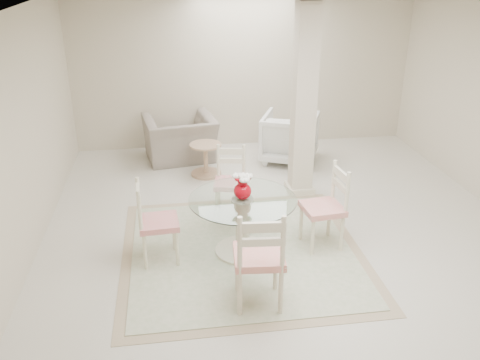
{
  "coord_description": "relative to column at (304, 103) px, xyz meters",
  "views": [
    {
      "loc": [
        -1.36,
        -5.35,
        3.22
      ],
      "look_at": [
        -0.59,
        -0.07,
        0.85
      ],
      "focal_mm": 38.0,
      "sensor_mm": 36.0,
      "label": 1
    }
  ],
  "objects": [
    {
      "name": "column",
      "position": [
        0.0,
        0.0,
        0.0
      ],
      "size": [
        0.3,
        0.3,
        2.7
      ],
      "primitive_type": "cube",
      "color": "beige",
      "rests_on": "ground"
    },
    {
      "name": "dining_chair_north",
      "position": [
        -1.1,
        -0.55,
        -0.8
      ],
      "size": [
        0.48,
        0.48,
        1.04
      ],
      "rotation": [
        0.0,
        0.0,
        -0.18
      ],
      "color": "beige",
      "rests_on": "ground"
    },
    {
      "name": "ground",
      "position": [
        -0.5,
        -1.3,
        -1.35
      ],
      "size": [
        7.0,
        7.0,
        0.0
      ],
      "primitive_type": "plane",
      "color": "beige",
      "rests_on": "ground"
    },
    {
      "name": "recliner_taupe",
      "position": [
        -1.7,
        1.55,
        -0.98
      ],
      "size": [
        1.29,
        1.17,
        0.75
      ],
      "primitive_type": "imported",
      "rotation": [
        0.0,
        0.0,
        3.3
      ],
      "color": "gray",
      "rests_on": "ground"
    },
    {
      "name": "side_table",
      "position": [
        -1.32,
        0.81,
        -1.11
      ],
      "size": [
        0.5,
        0.5,
        0.52
      ],
      "color": "tan",
      "rests_on": "ground"
    },
    {
      "name": "armchair_white",
      "position": [
        0.13,
        1.24,
        -0.94
      ],
      "size": [
        1.16,
        1.17,
        0.82
      ],
      "primitive_type": "imported",
      "rotation": [
        0.0,
        0.0,
        2.74
      ],
      "color": "white",
      "rests_on": "ground"
    },
    {
      "name": "red_vase",
      "position": [
        -1.09,
        -1.57,
        -0.49
      ],
      "size": [
        0.23,
        0.22,
        0.31
      ],
      "color": "#AB0512",
      "rests_on": "dining_table"
    },
    {
      "name": "area_rug",
      "position": [
        -1.09,
        -1.57,
        -1.34
      ],
      "size": [
        2.81,
        2.81,
        0.02
      ],
      "color": "tan",
      "rests_on": "ground"
    },
    {
      "name": "dining_chair_south",
      "position": [
        -1.08,
        -2.6,
        -0.71
      ],
      "size": [
        0.52,
        0.52,
        1.21
      ],
      "rotation": [
        0.0,
        0.0,
        3.06
      ],
      "color": "beige",
      "rests_on": "ground"
    },
    {
      "name": "dining_chair_east",
      "position": [
        -0.07,
        -1.54,
        -0.76
      ],
      "size": [
        0.5,
        0.5,
        1.12
      ],
      "rotation": [
        0.0,
        0.0,
        -1.46
      ],
      "color": "#F0E8C6",
      "rests_on": "ground"
    },
    {
      "name": "dining_table",
      "position": [
        -1.09,
        -1.57,
        -0.99
      ],
      "size": [
        1.22,
        1.22,
        0.7
      ],
      "rotation": [
        0.0,
        0.0,
        0.02
      ],
      "color": "beige",
      "rests_on": "ground"
    },
    {
      "name": "room_shell",
      "position": [
        -0.5,
        -1.3,
        0.51
      ],
      "size": [
        6.02,
        7.02,
        2.71
      ],
      "color": "beige",
      "rests_on": "ground"
    },
    {
      "name": "dining_chair_west",
      "position": [
        -2.11,
        -1.59,
        -0.78
      ],
      "size": [
        0.46,
        0.46,
        1.08
      ],
      "rotation": [
        0.0,
        0.0,
        1.64
      ],
      "color": "#EDE7C3",
      "rests_on": "ground"
    }
  ]
}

